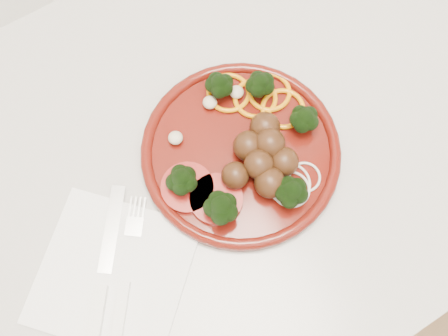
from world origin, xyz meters
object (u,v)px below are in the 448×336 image
knife (101,291)px  napkin (113,273)px  plate (244,151)px  fork (123,296)px

knife → napkin: bearing=-22.7°
plate → napkin: (-0.20, -0.04, -0.01)m
plate → knife: (-0.22, -0.05, -0.01)m
plate → knife: plate is taller
plate → knife: size_ratio=1.47×
plate → napkin: bearing=-168.3°
napkin → knife: bearing=-150.0°
plate → fork: (-0.20, -0.07, -0.01)m
plate → fork: size_ratio=1.66×
plate → napkin: plate is taller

